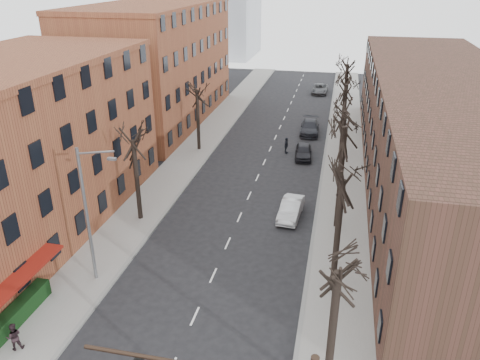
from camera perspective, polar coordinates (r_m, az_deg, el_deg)
The scene contains 21 objects.
sidewalk_left at distance 52.70m, azimuth -5.10°, elevation 4.15°, with size 4.00×90.00×0.15m, color gray.
sidewalk_right at distance 50.52m, azimuth 12.54°, elevation 2.74°, with size 4.00×90.00×0.15m, color gray.
building_left_near at distance 37.63m, azimuth -26.45°, elevation 2.84°, with size 12.00×26.00×12.00m, color brown.
building_left_far at distance 61.72m, azimuth -10.16°, elevation 13.54°, with size 12.00×28.00×14.00m, color brown.
building_right at distance 45.06m, azimuth 23.25°, elevation 5.34°, with size 12.00×50.00×10.00m, color #4A2C22.
awning_left at distance 30.49m, azimuth -24.46°, elevation -14.82°, with size 1.20×7.00×0.15m, color maroon.
hedge at distance 29.57m, azimuth -25.97°, elevation -14.90°, with size 0.80×6.00×1.00m, color black.
tree_right_b at distance 30.23m, azimuth 11.13°, elevation -13.14°, with size 5.20×5.20×10.80m, color black, non-canonical shape.
tree_right_c at distance 36.93m, azimuth 11.59°, elevation -5.68°, with size 5.20×5.20×11.60m, color black, non-canonical shape.
tree_right_d at distance 44.08m, azimuth 11.89°, elevation -0.56°, with size 5.20×5.20×10.00m, color black, non-canonical shape.
tree_right_e at distance 51.47m, azimuth 12.11°, elevation 3.10°, with size 5.20×5.20×10.80m, color black, non-canonical shape.
tree_right_f at distance 59.02m, azimuth 12.27°, elevation 5.84°, with size 5.20×5.20×11.60m, color black, non-canonical shape.
tree_left_a at distance 38.12m, azimuth -11.99°, elevation -4.71°, with size 5.20×5.20×9.50m, color black, non-canonical shape.
tree_left_b at distance 51.72m, azimuth -5.00°, elevation 3.67°, with size 5.20×5.20×9.50m, color black, non-canonical shape.
streetlight at distance 29.35m, azimuth -17.97°, elevation -3.57°, with size 2.45×0.22×9.03m.
silver_sedan at distance 37.52m, azimuth 6.23°, elevation -3.52°, with size 1.53×4.39×1.45m, color #B7BBBE.
parked_car_near at distance 49.55m, azimuth 7.75°, elevation 3.50°, with size 1.71×4.26×1.45m, color black.
parked_car_mid at distance 57.23m, azimuth 8.49°, elevation 6.37°, with size 2.18×5.37×1.56m, color black.
parked_car_far at distance 77.08m, azimuth 9.71°, elevation 10.90°, with size 2.35×5.09×1.41m, color #4E5055.
pedestrian_b at distance 27.85m, azimuth -25.85°, elevation -16.81°, with size 0.77×0.60×1.58m, color black.
pedestrian_crossing at distance 50.50m, azimuth 5.65°, elevation 4.20°, with size 1.03×0.43×1.76m, color black.
Camera 1 is at (7.04, -12.16, 18.16)m, focal length 35.00 mm.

